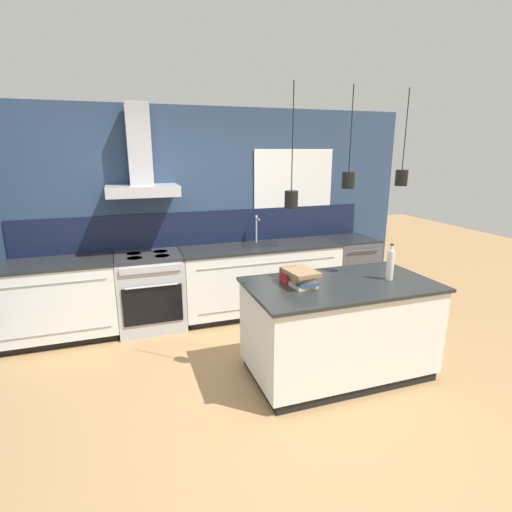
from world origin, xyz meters
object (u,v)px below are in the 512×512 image
(bottle_on_island, at_px, (390,264))
(red_supply_box, at_px, (295,275))
(book_stack, at_px, (301,277))
(oven_range, at_px, (150,291))
(dishwasher, at_px, (349,270))

(bottle_on_island, xyz_separation_m, red_supply_box, (-0.86, 0.23, -0.08))
(book_stack, bearing_deg, oven_range, 127.67)
(dishwasher, height_order, book_stack, book_stack)
(dishwasher, xyz_separation_m, red_supply_box, (-1.50, -1.45, 0.52))
(red_supply_box, bearing_deg, bottle_on_island, -15.31)
(bottle_on_island, bearing_deg, dishwasher, 69.05)
(oven_range, xyz_separation_m, red_supply_box, (1.22, -1.45, 0.52))
(dishwasher, relative_size, book_stack, 2.70)
(dishwasher, xyz_separation_m, book_stack, (-1.50, -1.58, 0.53))
(book_stack, distance_m, red_supply_box, 0.13)
(oven_range, height_order, bottle_on_island, bottle_on_island)
(oven_range, bearing_deg, bottle_on_island, -39.05)
(bottle_on_island, distance_m, book_stack, 0.87)
(oven_range, relative_size, dishwasher, 1.00)
(bottle_on_island, bearing_deg, oven_range, 140.95)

